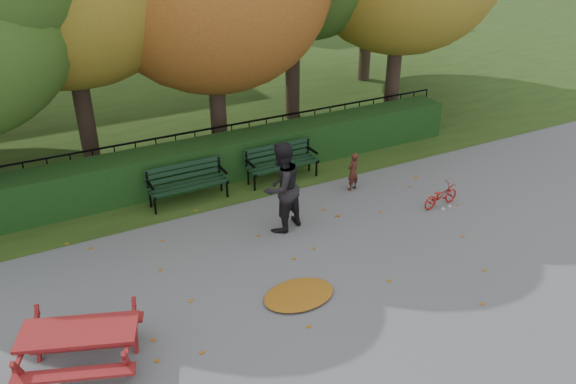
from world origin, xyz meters
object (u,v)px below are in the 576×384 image
bench_left (187,180)px  bicycle (441,196)px  bench_right (281,160)px  adult (282,187)px  child (353,172)px  picnic_table (80,338)px

bench_left → bicycle: bearing=-30.8°
bench_right → bicycle: bench_right is taller
bicycle → bench_right: bearing=35.8°
adult → bench_left: bearing=-78.0°
child → adult: bearing=2.5°
bench_left → adult: (1.31, -2.11, 0.44)m
bench_left → adult: size_ratio=0.94×
bicycle → child: bearing=33.6°
picnic_table → bicycle: picnic_table is taller
bench_right → bicycle: (2.51, -2.93, -0.26)m
adult → bicycle: adult is taller
bench_left → picnic_table: size_ratio=0.90×
picnic_table → adult: bearing=46.9°
bench_right → picnic_table: bench_right is taller
picnic_table → bench_right: bearing=58.7°
picnic_table → child: (6.71, 2.95, -0.08)m
bench_right → adult: 2.42m
bench_right → child: bearing=-46.8°
bench_right → bench_left: bearing=180.0°
child → bicycle: bearing=111.8°
bicycle → picnic_table: bearing=94.6°
bench_right → bicycle: size_ratio=1.83×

